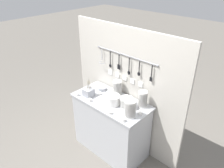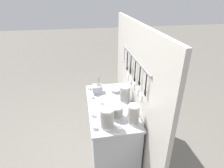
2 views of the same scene
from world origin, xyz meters
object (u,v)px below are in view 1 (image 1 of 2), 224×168
Objects in this scene: cup_front_right at (90,100)px; cup_edge_far at (78,94)px; bowl_stack_wide_centre at (117,87)px; steel_mixing_bowl at (102,89)px; cutlery_caddy at (88,92)px; bowl_stack_nested_right at (127,103)px; bowl_stack_back_corner at (130,109)px; cup_mid_row at (134,102)px; cup_front_left at (140,113)px; cup_back_right at (84,91)px; plate_stack at (113,100)px; cup_back_left at (107,97)px; cup_by_caddy at (124,120)px; cup_centre at (116,96)px; cup_edge_near at (100,93)px; cup_beside_plates at (110,113)px.

cup_edge_far is at bearing -174.71° from cup_front_right.
steel_mixing_bowl is (-0.24, -0.07, -0.08)m from bowl_stack_wide_centre.
bowl_stack_nested_right is at bearing 13.53° from cutlery_caddy.
cup_edge_far is (-0.85, -0.13, -0.09)m from bowl_stack_back_corner.
cup_front_left is (0.22, -0.16, 0.00)m from cup_mid_row.
bowl_stack_wide_centre is at bearing 70.20° from cup_front_right.
bowl_stack_back_corner is 1.82× the size of steel_mixing_bowl.
cup_back_right and cup_edge_far have the same top height.
cup_edge_far is (-0.71, -0.40, 0.00)m from cup_mid_row.
bowl_stack_nested_right is at bearing -92.97° from cup_mid_row.
plate_stack is 0.42m from steel_mixing_bowl.
cup_back_left is at bearing -156.40° from cup_mid_row.
cup_front_right and cup_by_caddy have the same top height.
cup_edge_near is at bearing -156.83° from cup_centre.
steel_mixing_bowl is 0.79m from cup_front_left.
bowl_stack_nested_right reaches higher than cup_centre.
cup_centre and cup_mid_row have the same top height.
cup_mid_row is (0.59, 0.29, -0.04)m from cutlery_caddy.
bowl_stack_wide_centre is at bearing 121.54° from cup_beside_plates.
steel_mixing_bowl is at bearing 168.87° from bowl_stack_nested_right.
bowl_stack_nested_right is at bearing 9.78° from cup_back_right.
cup_front_right is (0.25, -0.10, 0.00)m from cup_back_right.
bowl_stack_back_corner reaches higher than steel_mixing_bowl.
cup_by_caddy is at bearing -19.64° from cup_edge_near.
cup_by_caddy and cup_back_left have the same top height.
cup_front_left is at bearing 39.90° from cup_beside_plates.
cup_centre is 1.00× the size of cup_beside_plates.
cup_mid_row is (0.19, 0.21, -0.05)m from plate_stack.
cup_front_left is at bearing 9.43° from cutlery_caddy.
cup_front_right and cup_front_left have the same top height.
bowl_stack_back_corner is at bearing -17.69° from steel_mixing_bowl.
cup_front_right is at bearing -150.40° from plate_stack.
cup_front_left is (0.41, 0.06, -0.05)m from plate_stack.
cutlery_caddy reaches higher than cup_by_caddy.
bowl_stack_nested_right is at bearing 142.06° from bowl_stack_back_corner.
cup_centre is 0.28m from cup_mid_row.
cup_front_right is (-0.47, -0.37, 0.00)m from cup_mid_row.
cup_front_right is (-0.61, -0.11, -0.09)m from bowl_stack_back_corner.
cup_mid_row is 0.27m from cup_front_left.
bowl_stack_back_corner is at bearing -9.33° from cup_edge_near.
cup_edge_near is 1.00× the size of cup_by_caddy.
bowl_stack_nested_right is 0.37m from bowl_stack_wide_centre.
cup_back_right is (-0.39, -0.30, -0.09)m from bowl_stack_wide_centre.
bowl_stack_wide_centre is at bearing 15.98° from steel_mixing_bowl.
cup_back_right is 1.00× the size of cup_by_caddy.
steel_mixing_bowl is (-0.71, 0.23, -0.09)m from bowl_stack_back_corner.
cup_front_right is at bearing -154.41° from bowl_stack_nested_right.
cup_front_right is 1.00× the size of cup_front_left.
cutlery_caddy is at bearing 172.14° from cup_by_caddy.
cup_back_left is (-0.36, -0.01, -0.06)m from bowl_stack_nested_right.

